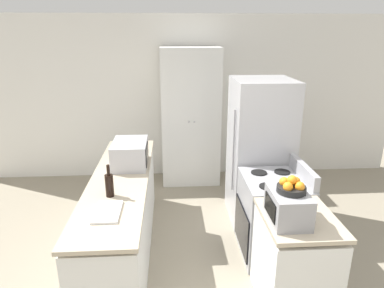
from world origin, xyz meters
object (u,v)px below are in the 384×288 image
stove (272,216)px  fruit_bowl (292,186)px  wine_bottle (109,185)px  pantry_cabinet (191,117)px  toaster_oven (288,207)px  microwave (130,153)px  refrigerator (259,152)px

stove → fruit_bowl: 1.10m
wine_bottle → fruit_bowl: (1.51, -0.53, 0.19)m
pantry_cabinet → fruit_bowl: size_ratio=9.28×
stove → toaster_oven: 0.99m
wine_bottle → toaster_oven: size_ratio=0.78×
stove → fruit_bowl: bearing=-99.6°
pantry_cabinet → microwave: size_ratio=3.94×
stove → microwave: 1.72m
pantry_cabinet → microwave: pantry_cabinet is taller
stove → wine_bottle: size_ratio=3.36×
stove → toaster_oven: (-0.15, -0.80, 0.56)m
toaster_oven → pantry_cabinet: bearing=102.2°
pantry_cabinet → toaster_oven: (0.61, -2.81, -0.05)m
refrigerator → wine_bottle: (-1.68, -1.06, 0.09)m
fruit_bowl → microwave: bearing=137.0°
refrigerator → toaster_oven: bearing=-96.5°
pantry_cabinet → fruit_bowl: pantry_cabinet is taller
stove → microwave: size_ratio=1.94×
fruit_bowl → refrigerator: bearing=84.0°
pantry_cabinet → fruit_bowl: bearing=-77.5°
refrigerator → fruit_bowl: (-0.17, -1.59, 0.28)m
stove → toaster_oven: size_ratio=2.62×
refrigerator → toaster_oven: (-0.18, -1.59, 0.11)m
stove → refrigerator: refrigerator is taller
refrigerator → microwave: refrigerator is taller
wine_bottle → fruit_bowl: size_ratio=1.36×
microwave → pantry_cabinet: bearing=62.6°
pantry_cabinet → microwave: 1.69m
microwave → stove: bearing=-18.1°
stove → fruit_bowl: size_ratio=4.56×
fruit_bowl → wine_bottle: bearing=160.6°
wine_bottle → fruit_bowl: bearing=-19.4°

